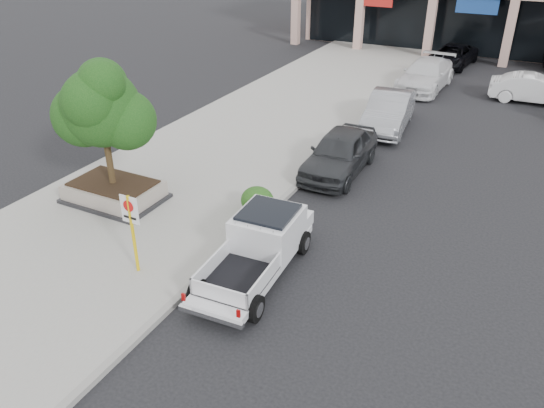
{
  "coord_description": "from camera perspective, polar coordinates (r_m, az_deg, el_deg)",
  "views": [
    {
      "loc": [
        5.51,
        -10.85,
        8.71
      ],
      "look_at": [
        -0.85,
        1.5,
        1.13
      ],
      "focal_mm": 35.0,
      "sensor_mm": 36.0,
      "label": 1
    }
  ],
  "objects": [
    {
      "name": "curb",
      "position": [
        20.21,
        4.09,
        3.25
      ],
      "size": [
        0.2,
        52.0,
        0.15
      ],
      "primitive_type": "cube",
      "color": "gray",
      "rests_on": "ground"
    },
    {
      "name": "sidewalk",
      "position": [
        21.91,
        -5.45,
        5.27
      ],
      "size": [
        8.0,
        52.0,
        0.15
      ],
      "primitive_type": "cube",
      "color": "gray",
      "rests_on": "ground"
    },
    {
      "name": "curb_car_c",
      "position": [
        31.9,
        16.2,
        13.19
      ],
      "size": [
        2.54,
        5.68,
        1.62
      ],
      "primitive_type": "imported",
      "rotation": [
        0.0,
        0.0,
        -0.05
      ],
      "color": "silver",
      "rests_on": "ground"
    },
    {
      "name": "planter_tree",
      "position": [
        17.68,
        -17.26,
        9.91
      ],
      "size": [
        2.9,
        2.55,
        4.0
      ],
      "color": "#322113",
      "rests_on": "planter"
    },
    {
      "name": "ground",
      "position": [
        14.97,
        0.26,
        -6.97
      ],
      "size": [
        120.0,
        120.0,
        0.0
      ],
      "primitive_type": "plane",
      "color": "black",
      "rests_on": "ground"
    },
    {
      "name": "no_parking_sign",
      "position": [
        14.32,
        -14.87,
        -2.06
      ],
      "size": [
        0.55,
        0.09,
        2.3
      ],
      "color": "yellow",
      "rests_on": "sidewalk"
    },
    {
      "name": "curb_car_d",
      "position": [
        37.64,
        18.81,
        14.86
      ],
      "size": [
        2.81,
        5.14,
        1.37
      ],
      "primitive_type": "imported",
      "rotation": [
        0.0,
        0.0,
        -0.11
      ],
      "color": "black",
      "rests_on": "ground"
    },
    {
      "name": "planter",
      "position": [
        18.76,
        -16.6,
        1.31
      ],
      "size": [
        3.2,
        2.2,
        0.68
      ],
      "color": "black",
      "rests_on": "sidewalk"
    },
    {
      "name": "hedge",
      "position": [
        17.1,
        -1.58,
        0.36
      ],
      "size": [
        1.1,
        0.99,
        0.93
      ],
      "primitive_type": "ellipsoid",
      "color": "#144313",
      "rests_on": "sidewalk"
    },
    {
      "name": "curb_car_a",
      "position": [
        20.33,
        7.3,
        5.53
      ],
      "size": [
        2.0,
        4.8,
        1.62
      ],
      "primitive_type": "imported",
      "rotation": [
        0.0,
        0.0,
        0.02
      ],
      "color": "#2A2B2E",
      "rests_on": "ground"
    },
    {
      "name": "lot_car_b",
      "position": [
        31.53,
        26.34,
        11.04
      ],
      "size": [
        4.49,
        1.85,
        1.45
      ],
      "primitive_type": "imported",
      "rotation": [
        0.0,
        0.0,
        1.64
      ],
      "color": "silver",
      "rests_on": "ground"
    },
    {
      "name": "curb_car_b",
      "position": [
        25.2,
        12.45,
        9.72
      ],
      "size": [
        2.25,
        5.16,
        1.65
      ],
      "primitive_type": "imported",
      "rotation": [
        0.0,
        0.0,
        0.1
      ],
      "color": "#93949A",
      "rests_on": "ground"
    },
    {
      "name": "pickup_truck",
      "position": [
        14.29,
        -1.92,
        -5.09
      ],
      "size": [
        2.12,
        5.08,
        1.57
      ],
      "primitive_type": null,
      "rotation": [
        0.0,
        0.0,
        0.06
      ],
      "color": "silver",
      "rests_on": "ground"
    }
  ]
}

